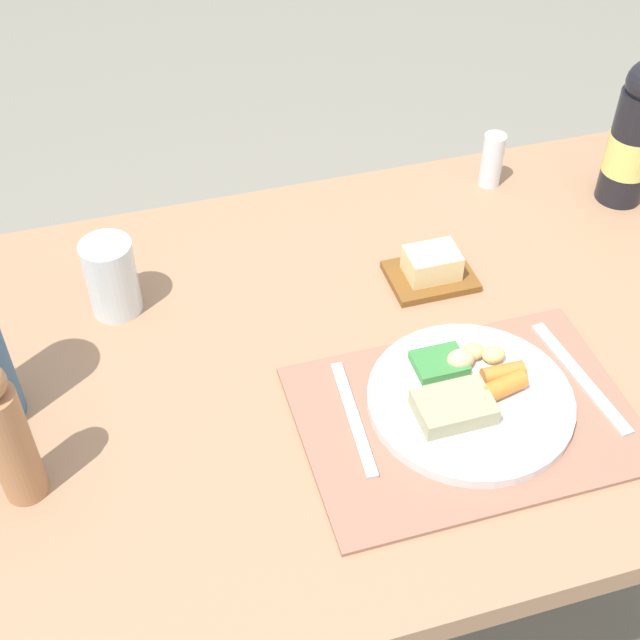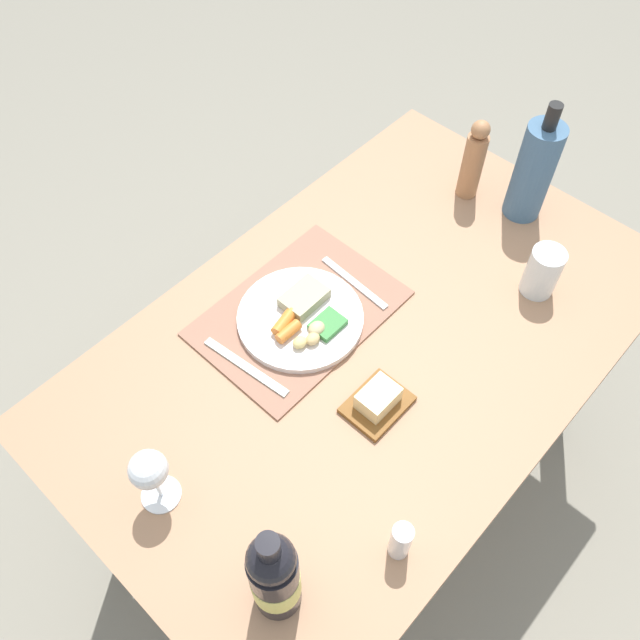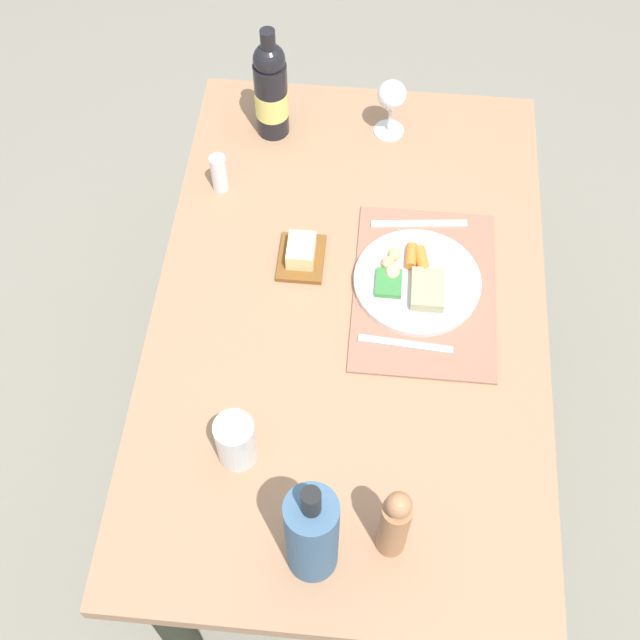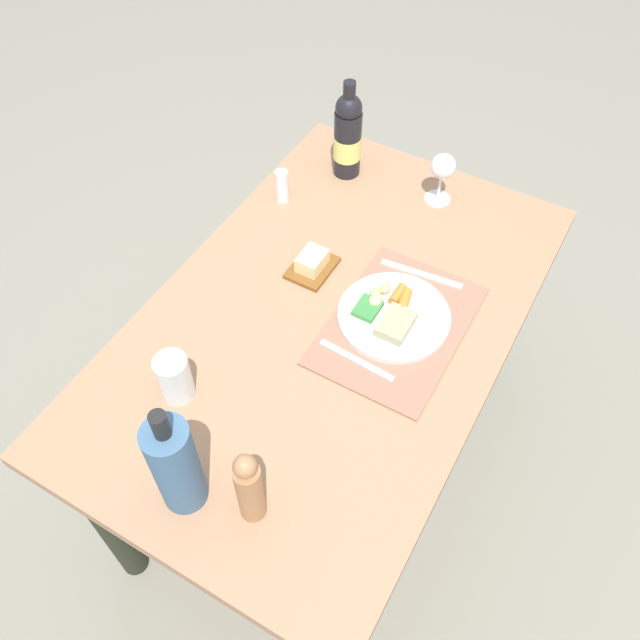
{
  "view_description": "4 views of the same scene",
  "coord_description": "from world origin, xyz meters",
  "px_view_note": "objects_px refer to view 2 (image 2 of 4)",
  "views": [
    {
      "loc": [
        -0.34,
        -0.82,
        1.67
      ],
      "look_at": [
        -0.08,
        0.06,
        0.79
      ],
      "focal_mm": 49.23,
      "sensor_mm": 36.0,
      "label": 1
    },
    {
      "loc": [
        0.66,
        0.46,
        1.96
      ],
      "look_at": [
        0.06,
        -0.09,
        0.81
      ],
      "focal_mm": 37.4,
      "sensor_mm": 36.0,
      "label": 2
    },
    {
      "loc": [
        -0.99,
        -0.03,
        2.26
      ],
      "look_at": [
        -0.05,
        0.06,
        0.79
      ],
      "focal_mm": 47.2,
      "sensor_mm": 36.0,
      "label": 3
    },
    {
      "loc": [
        -0.89,
        -0.48,
        2.04
      ],
      "look_at": [
        -0.05,
        -0.0,
        0.81
      ],
      "focal_mm": 37.12,
      "sensor_mm": 36.0,
      "label": 4
    }
  ],
  "objects_px": {
    "cooler_bottle": "(534,171)",
    "dining_table": "(367,368)",
    "butter_dish": "(378,401)",
    "wine_glass": "(149,471)",
    "water_tumbler": "(542,274)",
    "wine_bottle": "(274,576)",
    "knife": "(246,367)",
    "salt_shaker": "(401,541)",
    "fork": "(354,283)",
    "dinner_plate": "(301,317)",
    "pepper_mill": "(473,161)"
  },
  "relations": [
    {
      "from": "salt_shaker",
      "to": "dining_table",
      "type": "bearing_deg",
      "value": -133.41
    },
    {
      "from": "dining_table",
      "to": "salt_shaker",
      "type": "height_order",
      "value": "salt_shaker"
    },
    {
      "from": "cooler_bottle",
      "to": "butter_dish",
      "type": "bearing_deg",
      "value": 7.74
    },
    {
      "from": "water_tumbler",
      "to": "wine_glass",
      "type": "relative_size",
      "value": 0.79
    },
    {
      "from": "knife",
      "to": "wine_glass",
      "type": "distance_m",
      "value": 0.32
    },
    {
      "from": "water_tumbler",
      "to": "pepper_mill",
      "type": "relative_size",
      "value": 0.55
    },
    {
      "from": "fork",
      "to": "knife",
      "type": "relative_size",
      "value": 0.9
    },
    {
      "from": "fork",
      "to": "pepper_mill",
      "type": "relative_size",
      "value": 0.9
    },
    {
      "from": "knife",
      "to": "pepper_mill",
      "type": "height_order",
      "value": "pepper_mill"
    },
    {
      "from": "knife",
      "to": "butter_dish",
      "type": "bearing_deg",
      "value": 109.04
    },
    {
      "from": "dinner_plate",
      "to": "knife",
      "type": "distance_m",
      "value": 0.17
    },
    {
      "from": "butter_dish",
      "to": "cooler_bottle",
      "type": "xyz_separation_m",
      "value": [
        -0.66,
        -0.09,
        0.11
      ]
    },
    {
      "from": "fork",
      "to": "wine_glass",
      "type": "height_order",
      "value": "wine_glass"
    },
    {
      "from": "dining_table",
      "to": "dinner_plate",
      "type": "bearing_deg",
      "value": -63.13
    },
    {
      "from": "wine_glass",
      "to": "dining_table",
      "type": "bearing_deg",
      "value": 173.89
    },
    {
      "from": "dining_table",
      "to": "wine_glass",
      "type": "bearing_deg",
      "value": -6.11
    },
    {
      "from": "dining_table",
      "to": "pepper_mill",
      "type": "distance_m",
      "value": 0.56
    },
    {
      "from": "salt_shaker",
      "to": "knife",
      "type": "bearing_deg",
      "value": -98.99
    },
    {
      "from": "wine_bottle",
      "to": "pepper_mill",
      "type": "distance_m",
      "value": 1.07
    },
    {
      "from": "salt_shaker",
      "to": "pepper_mill",
      "type": "bearing_deg",
      "value": -151.73
    },
    {
      "from": "cooler_bottle",
      "to": "dining_table",
      "type": "bearing_deg",
      "value": -2.8
    },
    {
      "from": "water_tumbler",
      "to": "wine_glass",
      "type": "height_order",
      "value": "wine_glass"
    },
    {
      "from": "dinner_plate",
      "to": "pepper_mill",
      "type": "relative_size",
      "value": 1.26
    },
    {
      "from": "butter_dish",
      "to": "cooler_bottle",
      "type": "distance_m",
      "value": 0.67
    },
    {
      "from": "dinner_plate",
      "to": "fork",
      "type": "relative_size",
      "value": 1.4
    },
    {
      "from": "water_tumbler",
      "to": "wine_bottle",
      "type": "xyz_separation_m",
      "value": [
        0.86,
        0.04,
        0.07
      ]
    },
    {
      "from": "butter_dish",
      "to": "cooler_bottle",
      "type": "bearing_deg",
      "value": -172.26
    },
    {
      "from": "fork",
      "to": "wine_bottle",
      "type": "bearing_deg",
      "value": 34.06
    },
    {
      "from": "dinner_plate",
      "to": "water_tumbler",
      "type": "bearing_deg",
      "value": 142.74
    },
    {
      "from": "cooler_bottle",
      "to": "wine_bottle",
      "type": "bearing_deg",
      "value": 10.81
    },
    {
      "from": "dining_table",
      "to": "wine_glass",
      "type": "xyz_separation_m",
      "value": [
        0.53,
        -0.06,
        0.23
      ]
    },
    {
      "from": "pepper_mill",
      "to": "butter_dish",
      "type": "height_order",
      "value": "pepper_mill"
    },
    {
      "from": "dinner_plate",
      "to": "cooler_bottle",
      "type": "height_order",
      "value": "cooler_bottle"
    },
    {
      "from": "water_tumbler",
      "to": "knife",
      "type": "bearing_deg",
      "value": -28.9
    },
    {
      "from": "fork",
      "to": "wine_bottle",
      "type": "relative_size",
      "value": 0.67
    },
    {
      "from": "dining_table",
      "to": "knife",
      "type": "xyz_separation_m",
      "value": [
        0.23,
        -0.14,
        0.13
      ]
    },
    {
      "from": "wine_glass",
      "to": "wine_bottle",
      "type": "bearing_deg",
      "value": 94.39
    },
    {
      "from": "fork",
      "to": "dinner_plate",
      "type": "bearing_deg",
      "value": -2.4
    },
    {
      "from": "salt_shaker",
      "to": "pepper_mill",
      "type": "relative_size",
      "value": 0.45
    },
    {
      "from": "fork",
      "to": "pepper_mill",
      "type": "xyz_separation_m",
      "value": [
        -0.42,
        0.01,
        0.1
      ]
    },
    {
      "from": "pepper_mill",
      "to": "butter_dish",
      "type": "bearing_deg",
      "value": 20.1
    },
    {
      "from": "dinner_plate",
      "to": "knife",
      "type": "height_order",
      "value": "dinner_plate"
    },
    {
      "from": "knife",
      "to": "butter_dish",
      "type": "height_order",
      "value": "butter_dish"
    },
    {
      "from": "pepper_mill",
      "to": "wine_glass",
      "type": "bearing_deg",
      "value": 3.0
    },
    {
      "from": "knife",
      "to": "salt_shaker",
      "type": "distance_m",
      "value": 0.47
    },
    {
      "from": "knife",
      "to": "pepper_mill",
      "type": "distance_m",
      "value": 0.75
    },
    {
      "from": "fork",
      "to": "butter_dish",
      "type": "distance_m",
      "value": 0.31
    },
    {
      "from": "pepper_mill",
      "to": "wine_bottle",
      "type": "bearing_deg",
      "value": 18.48
    },
    {
      "from": "wine_bottle",
      "to": "butter_dish",
      "type": "height_order",
      "value": "wine_bottle"
    },
    {
      "from": "dinner_plate",
      "to": "wine_bottle",
      "type": "distance_m",
      "value": 0.58
    }
  ]
}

